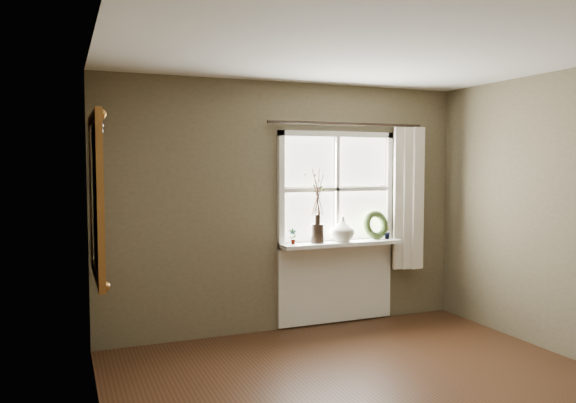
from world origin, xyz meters
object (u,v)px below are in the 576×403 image
Objects in this scene: wreath at (376,228)px; gilt_mirror at (95,197)px; cream_vase at (343,229)px; dark_jug at (317,233)px.

gilt_mirror reaches higher than wreath.
cream_vase is at bearing 12.07° from gilt_mirror.
dark_jug is at bearing 13.62° from gilt_mirror.
wreath reaches higher than cream_vase.
dark_jug is 0.30m from cream_vase.
gilt_mirror is (-2.53, -0.54, 0.43)m from cream_vase.
cream_vase is at bearing 176.43° from wreath.
cream_vase is 0.20× the size of gilt_mirror.
wreath is at bearing 11.10° from gilt_mirror.
dark_jug is at bearing 174.26° from wreath.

